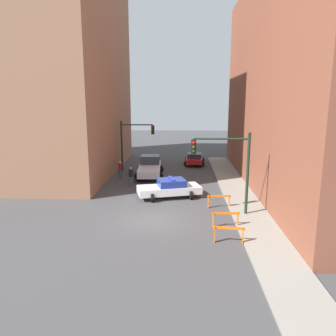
{
  "coord_description": "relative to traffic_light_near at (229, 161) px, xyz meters",
  "views": [
    {
      "loc": [
        1.82,
        -19.01,
        7.29
      ],
      "look_at": [
        0.68,
        6.12,
        2.02
      ],
      "focal_mm": 35.0,
      "sensor_mm": 36.0,
      "label": 1
    }
  ],
  "objects": [
    {
      "name": "ground_plane",
      "position": [
        -4.73,
        -1.16,
        -3.53
      ],
      "size": [
        120.0,
        120.0,
        0.0
      ],
      "primitive_type": "plane",
      "color": "#424244"
    },
    {
      "name": "sidewalk_right",
      "position": [
        1.47,
        -1.16,
        -3.47
      ],
      "size": [
        2.4,
        44.0,
        0.12
      ],
      "color": "gray",
      "rests_on": "ground_plane"
    },
    {
      "name": "building_corner_left",
      "position": [
        -16.73,
        12.84,
        7.67
      ],
      "size": [
        14.0,
        20.0,
        22.41
      ],
      "color": "#93664C",
      "rests_on": "ground_plane"
    },
    {
      "name": "building_right",
      "position": [
        8.67,
        6.84,
        5.16
      ],
      "size": [
        12.0,
        28.0,
        17.39
      ],
      "color": "brown",
      "rests_on": "ground_plane"
    },
    {
      "name": "traffic_light_near",
      "position": [
        0.0,
        0.0,
        0.0
      ],
      "size": [
        3.64,
        0.35,
        5.2
      ],
      "color": "black",
      "rests_on": "sidewalk_right"
    },
    {
      "name": "traffic_light_far",
      "position": [
        -8.03,
        12.72,
        -0.13
      ],
      "size": [
        3.44,
        0.35,
        5.2
      ],
      "color": "black",
      "rests_on": "ground_plane"
    },
    {
      "name": "police_car",
      "position": [
        -3.87,
        3.71,
        -2.81
      ],
      "size": [
        5.03,
        3.12,
        1.52
      ],
      "rotation": [
        0.0,
        0.0,
        1.85
      ],
      "color": "white",
      "rests_on": "ground_plane"
    },
    {
      "name": "white_truck",
      "position": [
        -6.06,
        10.65,
        -2.62
      ],
      "size": [
        2.82,
        5.49,
        1.9
      ],
      "rotation": [
        0.0,
        0.0,
        0.05
      ],
      "color": "silver",
      "rests_on": "ground_plane"
    },
    {
      "name": "parked_car_near",
      "position": [
        -1.55,
        16.8,
        -2.86
      ],
      "size": [
        2.44,
        4.4,
        1.31
      ],
      "rotation": [
        0.0,
        0.0,
        -0.06
      ],
      "color": "maroon",
      "rests_on": "ground_plane"
    },
    {
      "name": "pedestrian_crossing",
      "position": [
        -7.33,
        6.93,
        -2.67
      ],
      "size": [
        0.47,
        0.47,
        1.66
      ],
      "rotation": [
        0.0,
        0.0,
        5.88
      ],
      "color": "#474C66",
      "rests_on": "ground_plane"
    },
    {
      "name": "pedestrian_corner",
      "position": [
        -8.72,
        9.52,
        -2.67
      ],
      "size": [
        0.5,
        0.5,
        1.66
      ],
      "rotation": [
        0.0,
        0.0,
        5.63
      ],
      "color": "#474C66",
      "rests_on": "ground_plane"
    },
    {
      "name": "barrier_front",
      "position": [
        -0.5,
        -4.27,
        -2.91
      ],
      "size": [
        1.6,
        0.32,
        0.9
      ],
      "rotation": [
        0.0,
        0.0,
        -0.11
      ],
      "color": "orange",
      "rests_on": "ground_plane"
    },
    {
      "name": "barrier_mid",
      "position": [
        -0.38,
        -2.04,
        -2.91
      ],
      "size": [
        1.6,
        0.26,
        0.9
      ],
      "rotation": [
        0.0,
        0.0,
        0.07
      ],
      "color": "orange",
      "rests_on": "ground_plane"
    },
    {
      "name": "barrier_back",
      "position": [
        -0.4,
        1.4,
        -2.91
      ],
      "size": [
        1.6,
        0.26,
        0.9
      ],
      "rotation": [
        0.0,
        0.0,
        0.07
      ],
      "color": "orange",
      "rests_on": "ground_plane"
    }
  ]
}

